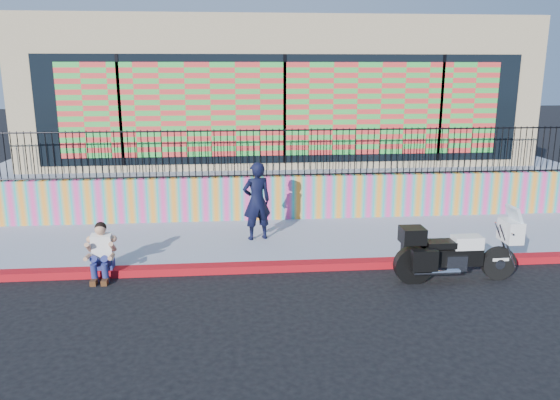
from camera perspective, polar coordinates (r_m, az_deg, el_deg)
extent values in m
plane|color=black|center=(10.98, 2.60, -7.25)|extent=(90.00, 90.00, 0.00)
cube|color=#9F0B19|center=(10.95, 2.61, -6.88)|extent=(16.00, 0.30, 0.15)
cube|color=#8D95AA|center=(12.50, 1.59, -4.23)|extent=(16.00, 3.00, 0.15)
cube|color=#ED3E92|center=(13.86, 0.83, 0.26)|extent=(16.00, 0.20, 1.10)
cube|color=#8D95AA|center=(18.85, -0.80, 3.64)|extent=(16.00, 10.00, 1.25)
cube|color=tan|center=(18.37, -0.78, 11.62)|extent=(14.00, 8.00, 4.00)
cube|color=black|center=(14.40, 0.48, 9.44)|extent=(12.60, 0.04, 2.80)
cube|color=#EC3734|center=(14.37, 0.50, 9.43)|extent=(11.48, 0.02, 2.40)
cylinder|color=black|center=(11.16, 21.87, -6.15)|extent=(0.64, 0.14, 0.64)
cylinder|color=black|center=(10.52, 13.73, -6.72)|extent=(0.64, 0.14, 0.64)
cube|color=black|center=(10.76, 17.99, -5.62)|extent=(0.93, 0.27, 0.33)
cube|color=silver|center=(10.77, 17.71, -6.12)|extent=(0.39, 0.33, 0.29)
cube|color=white|center=(10.75, 18.96, -4.18)|extent=(0.54, 0.31, 0.23)
cube|color=black|center=(10.55, 16.38, -4.42)|extent=(0.54, 0.33, 0.12)
cube|color=white|center=(11.05, 22.97, -2.99)|extent=(0.29, 0.51, 0.41)
cube|color=silver|center=(10.99, 23.30, -1.42)|extent=(0.18, 0.45, 0.33)
cube|color=black|center=(10.32, 13.67, -3.59)|extent=(0.43, 0.41, 0.29)
cube|color=black|center=(10.22, 14.85, -6.12)|extent=(0.47, 0.18, 0.39)
cube|color=black|center=(10.74, 13.80, -5.09)|extent=(0.47, 0.18, 0.39)
cube|color=white|center=(11.13, 21.91, -5.68)|extent=(0.31, 0.16, 0.06)
imported|color=black|center=(12.14, -2.45, -0.11)|extent=(0.73, 0.57, 1.76)
cube|color=navy|center=(11.12, -17.90, -6.34)|extent=(0.36, 0.28, 0.18)
cube|color=white|center=(10.97, -18.08, -4.69)|extent=(0.38, 0.27, 0.54)
sphere|color=tan|center=(10.83, -18.26, -2.95)|extent=(0.21, 0.21, 0.21)
cube|color=#472814|center=(10.81, -18.85, -8.08)|extent=(0.11, 0.26, 0.10)
cube|color=#472814|center=(10.76, -17.80, -8.09)|extent=(0.11, 0.26, 0.10)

